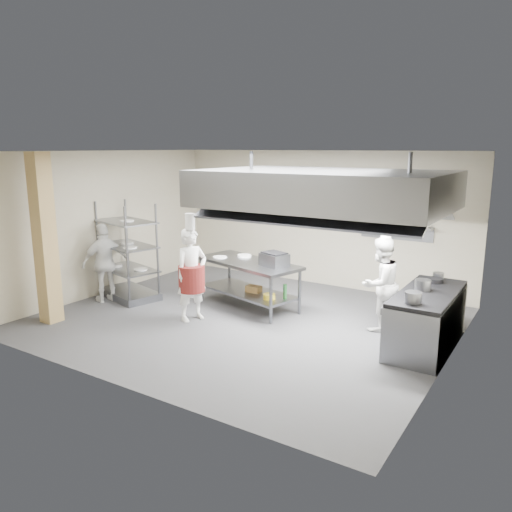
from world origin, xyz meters
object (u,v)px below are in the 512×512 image
Objects in this scene: griddle at (274,260)px; chef_plating at (105,263)px; pass_rack at (127,251)px; cooking_range at (426,321)px; chef_line at (380,284)px; island at (248,284)px; chef_head at (192,275)px; stockpot at (423,285)px.

chef_plating is at bearing -141.31° from griddle.
cooking_range is (5.88, 0.61, -0.57)m from pass_rack.
island is at bearing -63.72° from chef_line.
griddle is at bearing -61.02° from chef_line.
chef_line is at bearing 24.43° from griddle.
pass_rack is 1.24× the size of chef_plating.
chef_head is at bearing -43.20° from chef_line.
cooking_range is 8.28× the size of stockpot.
chef_head is at bearing -166.05° from cooking_range.
pass_rack is 5.81m from stockpot.
chef_head is at bearing -165.37° from stockpot.
chef_plating reaches higher than stockpot.
cooking_range is at bearing -12.66° from stockpot.
cooking_range is (3.46, -0.21, -0.04)m from island.
island is 4.58× the size of griddle.
stockpot is (3.79, 0.99, 0.15)m from chef_head.
chef_head is 3.29m from chef_line.
griddle is (0.62, -0.06, 0.57)m from island.
pass_rack is at bearing -173.72° from stockpot.
chef_plating is at bearing -170.38° from cooking_range.
pass_rack is at bearing -55.90° from chef_line.
griddle is at bearing 176.92° from cooking_range.
island is 1.37× the size of chef_plating.
chef_plating is at bearing -51.94° from chef_line.
pass_rack is at bearing 97.89° from chef_head.
island is 3.41m from stockpot.
chef_plating is 3.46m from griddle.
pass_rack is 3.14m from griddle.
chef_plating is 3.34× the size of griddle.
chef_head reaches higher than stockpot.
chef_line is 3.36× the size of griddle.
chef_head is 1.55m from griddle.
pass_rack is (-2.42, -0.83, 0.54)m from island.
stockpot is (-0.10, 0.02, 0.56)m from cooking_range.
griddle is (1.05, 1.12, 0.19)m from chef_head.
cooking_range is 4.03m from chef_head.
chef_plating is at bearing -139.92° from island.
chef_plating reaches higher than cooking_range.
pass_rack reaches higher than chef_line.
stockpot is (5.78, 0.64, -0.01)m from pass_rack.
island is 0.85m from griddle.
pass_rack is at bearing -174.04° from cooking_range.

